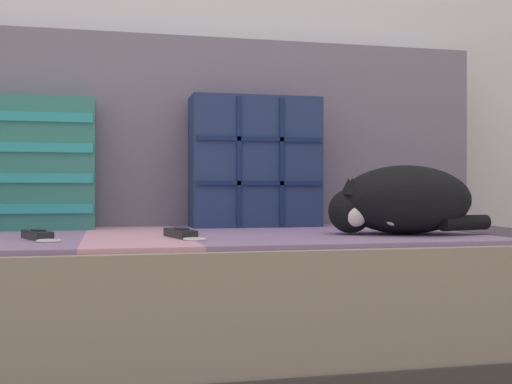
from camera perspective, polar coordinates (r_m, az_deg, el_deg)
The scene contains 7 objects.
couch at distance 1.61m, azimuth -6.64°, elevation -10.85°, with size 1.95×0.87×0.40m.
sofa_backrest at distance 1.95m, azimuth -7.85°, elevation 5.27°, with size 1.91×0.14×0.56m.
throw_pillow_quilted at distance 1.84m, azimuth -0.08°, elevation 2.68°, with size 0.37×0.14×0.37m.
throw_pillow_striped at distance 1.81m, azimuth -21.16°, elevation 2.39°, with size 0.44×0.14×0.35m.
sleeping_cat at distance 1.55m, azimuth 12.64°, elevation -0.83°, with size 0.37×0.27×0.16m.
game_remote_near at distance 1.44m, azimuth -18.81°, elevation -3.67°, with size 0.10×0.19×0.02m.
game_remote_far at distance 1.42m, azimuth -6.66°, elevation -3.71°, with size 0.08×0.19×0.02m.
Camera 1 is at (-0.18, -1.45, 0.51)m, focal length 45.00 mm.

